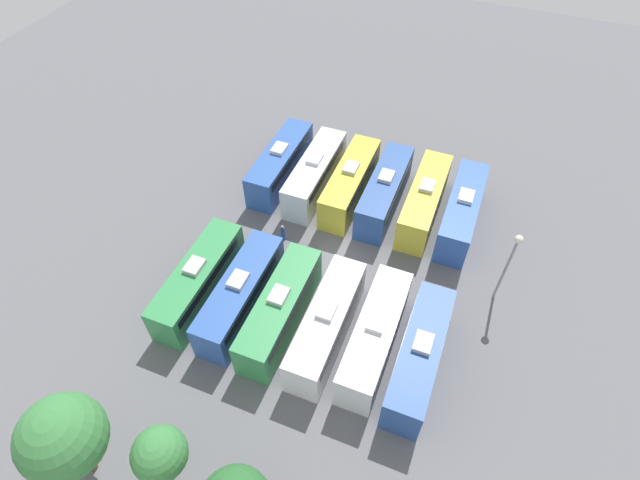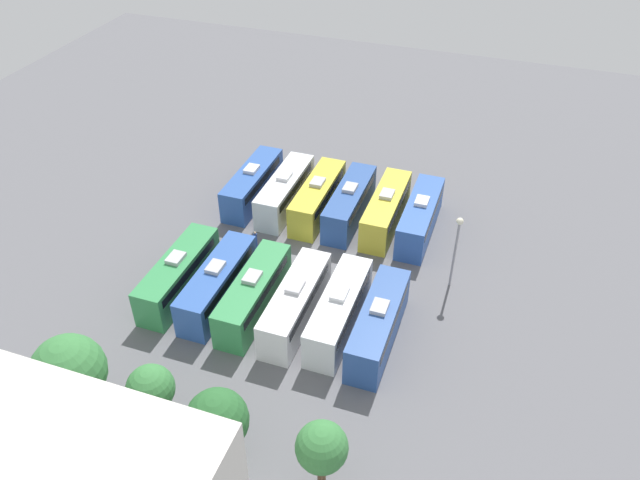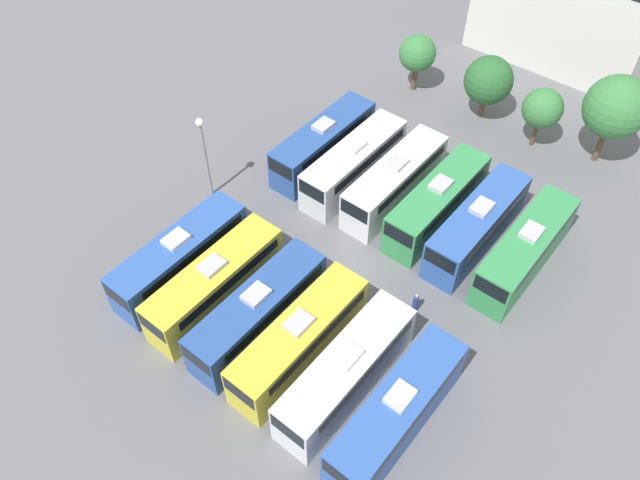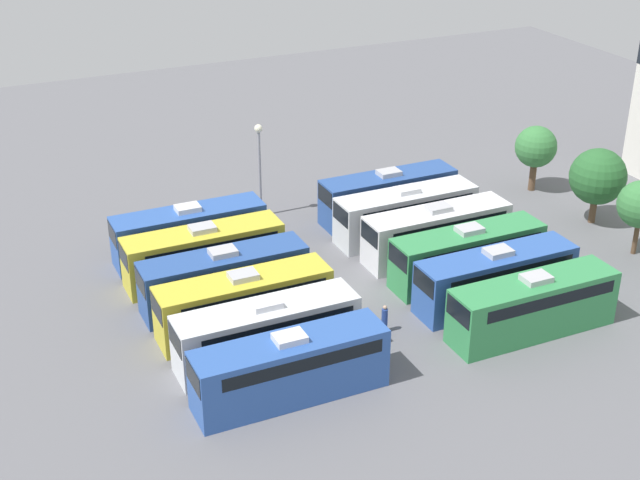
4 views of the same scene
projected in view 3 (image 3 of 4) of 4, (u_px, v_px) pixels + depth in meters
ground_plane at (352, 269)px, 42.99m from camera, size 111.00×111.00×0.00m
bus_0 at (181, 256)px, 41.35m from camera, size 2.64×10.22×3.74m
bus_1 at (216, 282)px, 39.90m from camera, size 2.64×10.22×3.74m
bus_2 at (258, 311)px, 38.43m from camera, size 2.64×10.22×3.74m
bus_3 at (300, 339)px, 37.09m from camera, size 2.64×10.22×3.74m
bus_4 at (347, 371)px, 35.65m from camera, size 2.64×10.22×3.74m
bus_5 at (398, 410)px, 34.05m from camera, size 2.64×10.22×3.74m
bus_6 at (324, 142)px, 49.09m from camera, size 2.64×10.22×3.74m
bus_7 at (354, 163)px, 47.51m from camera, size 2.64×10.22×3.74m
bus_8 at (395, 180)px, 46.22m from camera, size 2.64×10.22×3.74m
bus_9 at (438, 201)px, 44.74m from camera, size 2.64×10.22×3.74m
bus_10 at (477, 224)px, 43.27m from camera, size 2.64×10.22×3.74m
bus_11 at (525, 249)px, 41.77m from camera, size 2.64×10.22×3.74m
worker_person at (415, 303)px, 40.10m from camera, size 0.36×0.36×1.74m
light_pole at (203, 144)px, 44.27m from camera, size 0.60×0.60×7.12m
tree_0 at (417, 54)px, 54.37m from camera, size 3.25×3.25×5.26m
tree_1 at (488, 81)px, 51.69m from camera, size 4.08×4.08×5.64m
tree_2 at (543, 108)px, 49.09m from camera, size 3.22×3.22×5.26m
tree_3 at (616, 107)px, 46.74m from camera, size 4.87×4.87×7.58m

